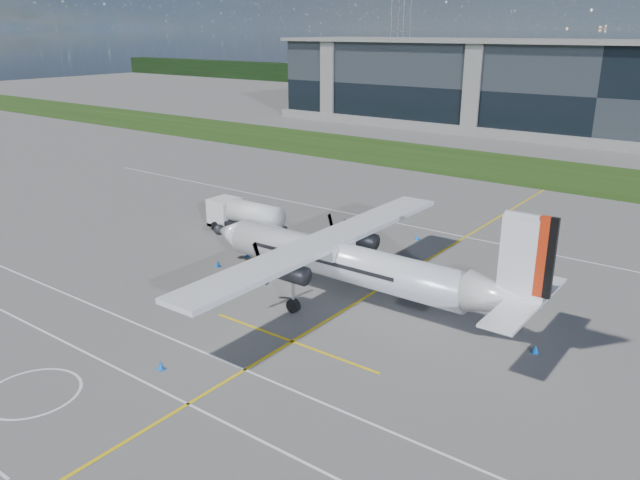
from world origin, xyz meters
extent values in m
plane|color=#5F5C5A|center=(0.00, 40.00, 0.00)|extent=(400.00, 400.00, 0.00)
cube|color=#1F390F|center=(0.00, 48.00, 0.02)|extent=(400.00, 18.00, 0.04)
cube|color=black|center=(0.00, 80.00, 7.50)|extent=(120.00, 20.00, 15.00)
cube|color=yellow|center=(3.00, 10.00, 0.01)|extent=(0.20, 70.00, 0.01)
cube|color=white|center=(0.00, -14.00, 0.01)|extent=(90.00, 0.15, 0.01)
imported|color=#F25907|center=(-8.23, 3.08, 0.98)|extent=(0.90, 0.97, 1.95)
cone|color=blue|center=(-8.95, 3.01, 0.25)|extent=(0.36, 0.36, 0.50)
cone|color=blue|center=(-0.05, 14.84, 0.25)|extent=(0.36, 0.36, 0.50)
cone|color=blue|center=(-0.64, -12.64, 0.25)|extent=(0.36, 0.36, 0.50)
cone|color=blue|center=(14.80, 1.18, 0.25)|extent=(0.36, 0.36, 0.50)
cone|color=blue|center=(-9.21, -0.03, 0.25)|extent=(0.36, 0.36, 0.50)
camera|label=1|loc=(23.78, -31.05, 17.30)|focal=35.00mm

